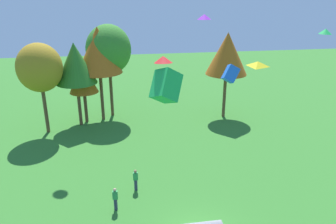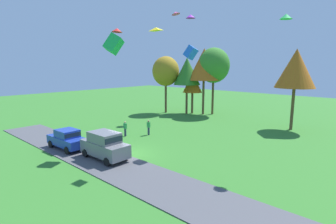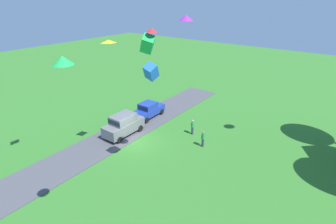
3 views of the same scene
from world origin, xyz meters
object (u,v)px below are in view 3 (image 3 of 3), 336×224
object	(u,v)px
kite_box_high_left	(148,44)
kite_diamond_high_right	(108,41)
kite_delta_mid_center	(186,18)
kite_delta_trailing_tail	(152,30)
car_suv_by_flagpole	(123,124)
person_on_lawn	(203,139)
kite_delta_near_flag	(63,60)
kite_box_topmost	(151,72)
person_watching_sky	(192,127)
car_sedan_far_end	(148,109)

from	to	relation	value
kite_box_high_left	kite_diamond_high_right	size ratio (longest dim) A/B	1.64
kite_delta_mid_center	kite_delta_trailing_tail	world-z (taller)	kite_delta_mid_center
car_suv_by_flagpole	kite_delta_trailing_tail	world-z (taller)	kite_delta_trailing_tail
kite_box_high_left	kite_delta_mid_center	size ratio (longest dim) A/B	1.59
person_on_lawn	kite_delta_mid_center	xyz separation A→B (m)	(5.05, 0.95, 11.57)
kite_delta_near_flag	kite_delta_mid_center	size ratio (longest dim) A/B	0.97
person_on_lawn	kite_box_topmost	distance (m)	10.39
kite_box_high_left	person_watching_sky	bearing A→B (deg)	131.56
car_suv_by_flagpole	kite_box_high_left	size ratio (longest dim) A/B	3.13
kite_delta_mid_center	person_watching_sky	bearing A→B (deg)	-154.61
car_sedan_far_end	kite_box_high_left	world-z (taller)	kite_box_high_left
car_suv_by_flagpole	kite_box_high_left	world-z (taller)	kite_box_high_left
kite_delta_trailing_tail	kite_box_high_left	bearing A→B (deg)	-81.34
person_on_lawn	kite_box_high_left	size ratio (longest dim) A/B	1.16
person_watching_sky	kite_box_topmost	world-z (taller)	kite_box_topmost
car_sedan_far_end	kite_delta_mid_center	size ratio (longest dim) A/B	4.82
kite_delta_mid_center	car_sedan_far_end	bearing A→B (deg)	-125.68
kite_diamond_high_right	kite_delta_trailing_tail	size ratio (longest dim) A/B	0.95
car_sedan_far_end	car_suv_by_flagpole	xyz separation A→B (m)	(4.93, 0.80, 0.25)
kite_box_topmost	kite_diamond_high_right	xyz separation A→B (m)	(-0.11, -4.29, 1.61)
person_watching_sky	kite_delta_mid_center	distance (m)	13.66
car_suv_by_flagpole	kite_diamond_high_right	size ratio (longest dim) A/B	5.14
car_sedan_far_end	kite_delta_near_flag	bearing A→B (deg)	30.97
car_sedan_far_end	kite_delta_near_flag	distance (m)	21.22
person_on_lawn	kite_box_topmost	world-z (taller)	kite_box_topmost
car_sedan_far_end	car_suv_by_flagpole	bearing A→B (deg)	9.18
car_sedan_far_end	person_watching_sky	bearing A→B (deg)	86.52
kite_diamond_high_right	kite_delta_trailing_tail	bearing A→B (deg)	178.80
kite_box_high_left	kite_delta_near_flag	bearing A→B (deg)	26.91
kite_delta_near_flag	car_suv_by_flagpole	bearing A→B (deg)	-141.45
car_suv_by_flagpole	kite_diamond_high_right	world-z (taller)	kite_diamond_high_right
kite_box_high_left	kite_delta_mid_center	world-z (taller)	kite_delta_mid_center
kite_delta_trailing_tail	kite_delta_near_flag	bearing A→B (deg)	25.01
car_sedan_far_end	kite_delta_near_flag	size ratio (longest dim) A/B	4.95
kite_box_topmost	car_sedan_far_end	bearing A→B (deg)	-136.94
car_sedan_far_end	kite_box_high_left	size ratio (longest dim) A/B	3.03
kite_diamond_high_right	car_sedan_far_end	bearing A→B (deg)	-156.75
kite_box_high_left	kite_delta_mid_center	xyz separation A→B (m)	(3.56, 6.49, 2.79)
kite_delta_trailing_tail	person_watching_sky	bearing A→B (deg)	135.20
car_suv_by_flagpole	kite_box_high_left	distance (m)	8.84
car_sedan_far_end	person_on_lawn	size ratio (longest dim) A/B	2.61
kite_box_high_left	person_on_lawn	bearing A→B (deg)	105.03
person_on_lawn	kite_delta_trailing_tail	bearing A→B (deg)	-74.38
person_watching_sky	kite_box_topmost	distance (m)	11.44
kite_box_high_left	car_suv_by_flagpole	bearing A→B (deg)	-57.52
car_sedan_far_end	kite_box_high_left	bearing A→B (deg)	43.27
kite_box_topmost	kite_delta_trailing_tail	distance (m)	6.88
kite_box_topmost	car_suv_by_flagpole	bearing A→B (deg)	-116.27
car_suv_by_flagpole	person_on_lawn	bearing A→B (deg)	110.80
kite_delta_near_flag	kite_box_high_left	bearing A→B (deg)	-153.09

